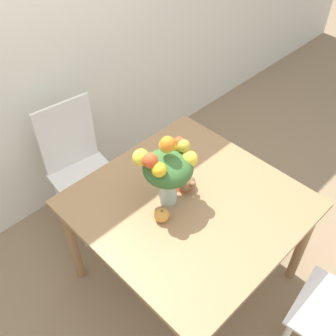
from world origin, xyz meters
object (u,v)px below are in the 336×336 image
(flower_vase, at_px, (168,167))
(pumpkin, at_px, (162,215))
(turkey_figurine, at_px, (185,182))
(dining_chair_near_window, at_px, (81,168))

(flower_vase, height_order, pumpkin, flower_vase)
(turkey_figurine, height_order, dining_chair_near_window, dining_chair_near_window)
(pumpkin, relative_size, turkey_figurine, 0.56)
(flower_vase, distance_m, dining_chair_near_window, 0.95)
(flower_vase, distance_m, pumpkin, 0.26)
(turkey_figurine, bearing_deg, dining_chair_near_window, 103.88)
(pumpkin, bearing_deg, turkey_figurine, 16.37)
(pumpkin, distance_m, dining_chair_near_window, 0.93)
(turkey_figurine, distance_m, dining_chair_near_window, 0.88)
(pumpkin, xyz_separation_m, turkey_figurine, (0.25, 0.07, 0.01))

